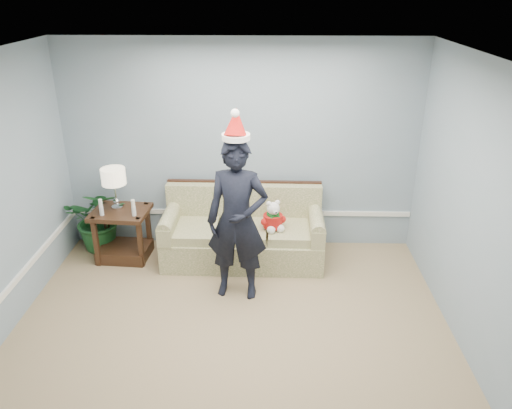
{
  "coord_description": "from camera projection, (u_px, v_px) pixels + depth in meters",
  "views": [
    {
      "loc": [
        0.36,
        -3.55,
        3.26
      ],
      "look_at": [
        0.22,
        1.55,
        0.98
      ],
      "focal_mm": 35.0,
      "sensor_mm": 36.0,
      "label": 1
    }
  ],
  "objects": [
    {
      "name": "santa_hat",
      "position": [
        236.0,
        125.0,
        4.95
      ],
      "size": [
        0.32,
        0.36,
        0.34
      ],
      "rotation": [
        0.0,
        0.0,
        -0.13
      ],
      "color": "white",
      "rests_on": "man"
    },
    {
      "name": "room_shell",
      "position": [
        223.0,
        241.0,
        4.03
      ],
      "size": [
        4.54,
        5.04,
        2.74
      ],
      "color": "tan",
      "rests_on": "ground"
    },
    {
      "name": "man",
      "position": [
        237.0,
        221.0,
        5.37
      ],
      "size": [
        0.71,
        0.51,
        1.83
      ],
      "primitive_type": "imported",
      "rotation": [
        0.0,
        0.0,
        -0.1
      ],
      "color": "black",
      "rests_on": "room_shell"
    },
    {
      "name": "candle_pair",
      "position": [
        117.0,
        208.0,
        6.04
      ],
      "size": [
        0.45,
        0.05,
        0.21
      ],
      "color": "silver",
      "rests_on": "side_table"
    },
    {
      "name": "houseplant",
      "position": [
        100.0,
        218.0,
        6.53
      ],
      "size": [
        0.8,
        0.69,
        0.88
      ],
      "primitive_type": "imported",
      "rotation": [
        0.0,
        0.0,
        -0.01
      ],
      "color": "#1B5326",
      "rests_on": "room_shell"
    },
    {
      "name": "teddy_bear",
      "position": [
        273.0,
        219.0,
        6.06
      ],
      "size": [
        0.3,
        0.3,
        0.39
      ],
      "rotation": [
        0.0,
        0.0,
        0.36
      ],
      "color": "white",
      "rests_on": "sofa"
    },
    {
      "name": "table_lamp",
      "position": [
        114.0,
        178.0,
        6.11
      ],
      "size": [
        0.3,
        0.3,
        0.53
      ],
      "color": "silver",
      "rests_on": "side_table"
    },
    {
      "name": "wainscot_trim",
      "position": [
        128.0,
        261.0,
        5.5
      ],
      "size": [
        4.49,
        4.99,
        0.06
      ],
      "color": "white",
      "rests_on": "room_shell"
    },
    {
      "name": "side_table",
      "position": [
        124.0,
        239.0,
        6.38
      ],
      "size": [
        0.73,
        0.62,
        0.66
      ],
      "rotation": [
        0.0,
        0.0,
        -0.08
      ],
      "color": "#3E2416",
      "rests_on": "room_shell"
    },
    {
      "name": "sofa",
      "position": [
        243.0,
        234.0,
        6.34
      ],
      "size": [
        2.0,
        0.88,
        0.93
      ],
      "rotation": [
        0.0,
        0.0,
        -0.01
      ],
      "color": "#586C33",
      "rests_on": "room_shell"
    }
  ]
}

